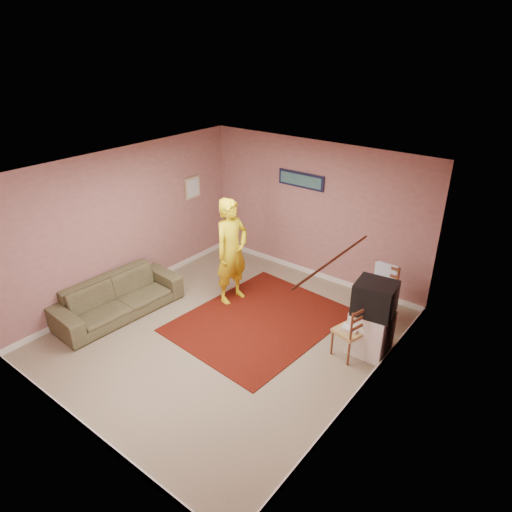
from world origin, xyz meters
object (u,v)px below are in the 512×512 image
Objects in this scene: tv_cabinet at (370,332)px; crt_tv at (375,298)px; chair_a at (379,290)px; sofa at (118,297)px; chair_b at (350,325)px; person at (232,251)px.

crt_tv is at bearing -172.53° from tv_cabinet.
chair_a is 0.26× the size of sofa.
tv_cabinet is at bearing 155.97° from chair_b.
chair_a reaches higher than tv_cabinet.
chair_b is at bearing -128.57° from tv_cabinet.
chair_a is 0.29× the size of person.
tv_cabinet is 0.38m from chair_b.
sofa is 2.03m from person.
chair_a is 1.16× the size of chair_b.
chair_b reaches higher than tv_cabinet.
crt_tv reaches higher than sofa.
chair_a is 4.24m from sofa.
crt_tv reaches higher than tv_cabinet.
tv_cabinet reaches higher than sofa.
person is at bearing -34.15° from sofa.
chair_b is (-0.20, -0.26, -0.39)m from crt_tv.
crt_tv is (-0.01, -0.00, 0.58)m from tv_cabinet.
person is (-2.35, 0.18, 0.40)m from chair_b.
chair_b is at bearing -65.27° from sofa.
tv_cabinet is 1.12× the size of crt_tv.
crt_tv is 0.29× the size of sofa.
crt_tv is 1.29× the size of chair_b.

